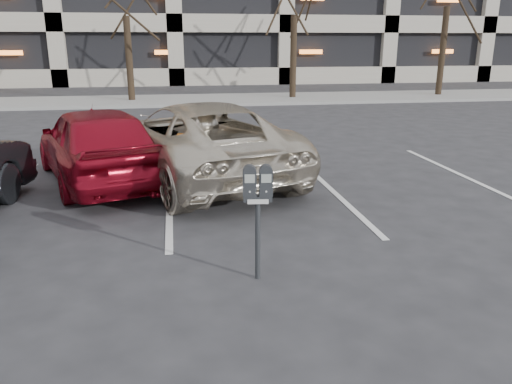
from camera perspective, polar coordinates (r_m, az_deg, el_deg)
ground at (r=6.61m, az=2.37°, el=-5.35°), size 140.00×140.00×0.00m
sidewalk at (r=22.16m, az=-6.10°, el=10.43°), size 80.00×4.00×0.12m
stall_lines at (r=8.66m, az=-9.85°, el=-0.12°), size 16.90×5.20×0.00m
parking_meter at (r=5.20m, az=0.20°, el=-0.32°), size 0.33×0.16×1.25m
suv_silver at (r=9.44m, az=-6.56°, el=5.89°), size 3.80×5.65×1.45m
car_red at (r=9.55m, az=-17.72°, el=5.29°), size 2.98×4.52×1.43m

